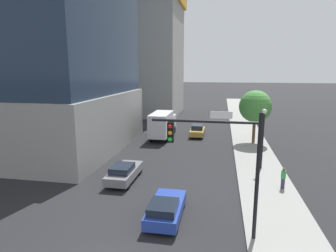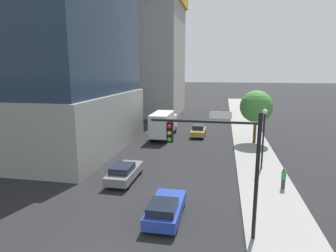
# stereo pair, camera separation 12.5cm
# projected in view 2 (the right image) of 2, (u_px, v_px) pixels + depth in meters

# --- Properties ---
(sidewalk) EXTENTS (4.17, 120.00, 0.15)m
(sidewalk) POSITION_uv_depth(u_px,v_px,m) (255.00, 155.00, 30.01)
(sidewalk) COLOR gray
(sidewalk) RESTS_ON ground
(construction_building) EXTENTS (16.19, 15.56, 31.31)m
(construction_building) POSITION_uv_depth(u_px,v_px,m) (142.00, 46.00, 57.05)
(construction_building) COLOR #9E9B93
(construction_building) RESTS_ON ground
(traffic_light_pole) EXTENTS (5.56, 0.48, 6.70)m
(traffic_light_pole) POSITION_uv_depth(u_px,v_px,m) (220.00, 152.00, 14.56)
(traffic_light_pole) COLOR black
(traffic_light_pole) RESTS_ON sidewalk
(street_lamp) EXTENTS (0.44, 0.44, 5.39)m
(street_lamp) POSITION_uv_depth(u_px,v_px,m) (264.00, 130.00, 25.07)
(street_lamp) COLOR black
(street_lamp) RESTS_ON sidewalk
(street_tree) EXTENTS (3.82, 3.82, 6.36)m
(street_tree) POSITION_uv_depth(u_px,v_px,m) (256.00, 107.00, 34.02)
(street_tree) COLOR brown
(street_tree) RESTS_ON sidewalk
(car_gold) EXTENTS (1.77, 4.22, 1.56)m
(car_gold) POSITION_uv_depth(u_px,v_px,m) (198.00, 131.00, 38.80)
(car_gold) COLOR #AD8938
(car_gold) RESTS_ON ground
(car_gray) EXTENTS (1.84, 4.69, 1.46)m
(car_gray) POSITION_uv_depth(u_px,v_px,m) (124.00, 172.00, 23.15)
(car_gray) COLOR slate
(car_gray) RESTS_ON ground
(car_blue) EXTENTS (1.90, 4.37, 1.39)m
(car_blue) POSITION_uv_depth(u_px,v_px,m) (165.00, 209.00, 17.17)
(car_blue) COLOR #233D9E
(car_blue) RESTS_ON ground
(box_truck) EXTENTS (2.31, 7.98, 3.44)m
(box_truck) POSITION_uv_depth(u_px,v_px,m) (163.00, 124.00, 37.78)
(box_truck) COLOR silver
(box_truck) RESTS_ON ground
(pedestrian_green_shirt) EXTENTS (0.34, 0.34, 1.61)m
(pedestrian_green_shirt) POSITION_uv_depth(u_px,v_px,m) (284.00, 178.00, 21.24)
(pedestrian_green_shirt) COLOR #38334C
(pedestrian_green_shirt) RESTS_ON sidewalk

